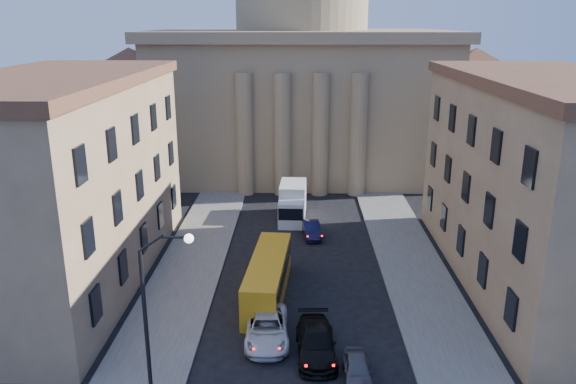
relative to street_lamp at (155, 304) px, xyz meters
The scene contains 12 objects.
sidewalk_left 11.38m from the street_lamp, 98.71° to the left, with size 5.00×60.00×0.15m, color #5A5752.
sidewalk_right 19.14m from the street_lamp, 32.88° to the left, with size 5.00×60.00×0.15m, color #5A5752.
church 48.43m from the street_lamp, 81.65° to the left, with size 68.02×28.76×36.60m.
building_left 17.36m from the street_lamp, 125.62° to the left, with size 11.60×26.60×14.70m.
building_right 27.84m from the street_lamp, 30.29° to the left, with size 11.60×26.60×14.70m.
street_lamp is the anchor object (origin of this frame).
car_left_mid 8.66m from the street_lamp, 48.29° to the left, with size 2.52×5.48×1.52m, color silver.
car_right_mid 9.85m from the street_lamp, 27.47° to the left, with size 2.16×5.31×1.54m, color black.
car_right_far 11.07m from the street_lamp, 10.09° to the left, with size 1.44×3.58×1.22m, color #4D4D52.
car_right_distant 23.99m from the street_lamp, 70.44° to the left, with size 1.38×3.96×1.31m, color black.
city_bus 12.55m from the street_lamp, 66.87° to the left, with size 2.96×9.98×2.77m.
box_truck 27.67m from the street_lamp, 77.03° to the left, with size 2.61×6.12×3.31m.
Camera 1 is at (-0.20, -15.65, 18.07)m, focal length 35.00 mm.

